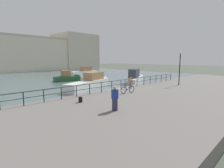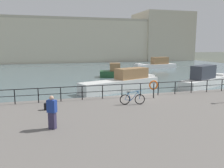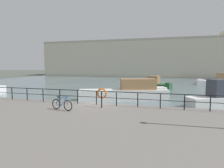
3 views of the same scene
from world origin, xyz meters
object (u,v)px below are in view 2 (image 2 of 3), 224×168
at_px(parked_bicycle, 132,99).
at_px(standing_person, 52,112).
at_px(moored_harbor_tender, 124,82).
at_px(mooring_bollard, 46,107).
at_px(harbor_building, 92,41).
at_px(moored_blue_motorboat, 157,64).
at_px(moored_cabin_cruiser, 116,72).
at_px(life_ring_stand, 154,86).
at_px(moored_white_yacht, 205,79).

relative_size(parked_bicycle, standing_person, 1.03).
bearing_deg(standing_person, moored_harbor_tender, 0.39).
bearing_deg(moored_harbor_tender, standing_person, -142.84).
xyz_separation_m(moored_harbor_tender, standing_person, (-8.15, -12.92, 0.84)).
bearing_deg(mooring_bollard, parked_bicycle, -2.15).
distance_m(harbor_building, parked_bicycle, 58.00).
bearing_deg(standing_person, mooring_bollard, 36.48).
bearing_deg(moored_blue_motorboat, moored_cabin_cruiser, 34.95).
relative_size(harbor_building, moored_blue_motorboat, 8.02).
xyz_separation_m(harbor_building, moored_harbor_tender, (-5.90, -47.69, -5.35)).
xyz_separation_m(moored_blue_motorboat, life_ring_stand, (-15.09, -29.53, 1.02)).
bearing_deg(parked_bicycle, life_ring_stand, 44.97).
relative_size(moored_cabin_cruiser, life_ring_stand, 3.88).
xyz_separation_m(moored_blue_motorboat, moored_harbor_tender, (-14.84, -21.56, 0.07)).
xyz_separation_m(mooring_bollard, life_ring_stand, (8.14, 1.27, 0.75)).
bearing_deg(moored_harbor_tender, mooring_bollard, -152.84).
xyz_separation_m(harbor_building, moored_blue_motorboat, (8.94, -26.13, -5.42)).
bearing_deg(standing_person, moored_blue_motorboat, -1.08).
distance_m(moored_cabin_cruiser, life_ring_stand, 18.77).
distance_m(mooring_bollard, life_ring_stand, 8.27).
relative_size(parked_bicycle, life_ring_stand, 1.25).
distance_m(moored_blue_motorboat, moored_cabin_cruiser, 16.62).
xyz_separation_m(moored_white_yacht, mooring_bollard, (-18.53, -8.61, 0.17)).
bearing_deg(standing_person, life_ring_stand, -25.31).
bearing_deg(mooring_bollard, life_ring_stand, 8.90).
bearing_deg(moored_harbor_tender, life_ring_stand, -112.44).
xyz_separation_m(moored_white_yacht, moored_cabin_cruiser, (-7.77, 11.22, -0.18)).
bearing_deg(life_ring_stand, moored_white_yacht, 35.22).
height_order(moored_cabin_cruiser, standing_person, standing_person).
xyz_separation_m(moored_blue_motorboat, moored_white_yacht, (-4.70, -22.20, 0.10)).
relative_size(moored_cabin_cruiser, standing_person, 3.20).
relative_size(moored_harbor_tender, standing_person, 5.83).
bearing_deg(mooring_bollard, harbor_building, 75.90).
height_order(moored_harbor_tender, mooring_bollard, moored_harbor_tender).
relative_size(life_ring_stand, standing_person, 0.83).
distance_m(moored_cabin_cruiser, parked_bicycle, 20.66).
bearing_deg(standing_person, parked_bicycle, -25.53).
bearing_deg(parked_bicycle, moored_cabin_cruiser, 88.50).
xyz_separation_m(moored_harbor_tender, parked_bicycle, (-2.59, -9.47, 0.36)).
relative_size(moored_blue_motorboat, moored_white_yacht, 1.06).
bearing_deg(moored_blue_motorboat, mooring_bollard, 46.58).
bearing_deg(harbor_building, life_ring_stand, -96.31).
bearing_deg(parked_bicycle, standing_person, -135.77).
bearing_deg(standing_person, moored_cabin_cruiser, 8.52).
distance_m(moored_white_yacht, life_ring_stand, 12.75).
height_order(parked_bicycle, life_ring_stand, life_ring_stand).
relative_size(harbor_building, parked_bicycle, 44.36).
bearing_deg(life_ring_stand, harbor_building, 83.69).
relative_size(moored_cabin_cruiser, mooring_bollard, 12.31).
relative_size(harbor_building, moored_white_yacht, 8.51).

